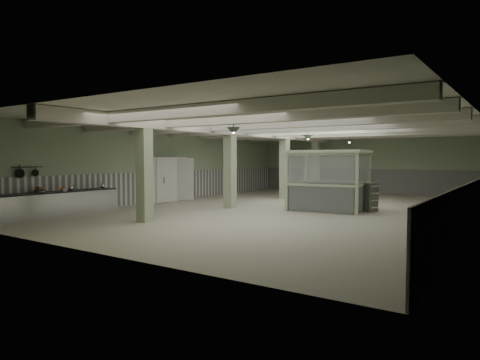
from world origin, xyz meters
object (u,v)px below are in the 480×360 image
Objects in this scene: walkin_cooler at (167,179)px; prep_counter at (53,204)px; filing_cabinet at (370,197)px; guard_booth at (329,169)px.

prep_counter is at bearing -89.22° from walkin_cooler.
guard_booth is at bearing -145.52° from filing_cabinet.
filing_cabinet is (1.67, 0.33, -1.12)m from guard_booth.
guard_booth is 2.04m from filing_cabinet.
walkin_cooler reaches higher than filing_cabinet.
guard_booth is at bearing 10.27° from walkin_cooler.
filing_cabinet is at bearing 39.87° from prep_counter.
walkin_cooler is 0.72× the size of guard_booth.
walkin_cooler reaches higher than prep_counter.
prep_counter is at bearing -116.82° from filing_cabinet.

